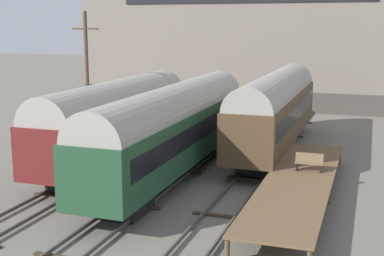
% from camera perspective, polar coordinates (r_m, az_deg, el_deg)
% --- Properties ---
extents(ground_plane, '(200.00, 200.00, 0.00)m').
position_cam_1_polar(ground_plane, '(27.99, -3.51, -6.42)').
color(ground_plane, '#6B665B').
extents(track_left, '(2.60, 60.00, 0.26)m').
position_cam_1_polar(track_left, '(29.72, -11.01, -5.27)').
color(track_left, '#4C4742').
rests_on(track_left, ground).
extents(track_middle, '(2.60, 60.00, 0.26)m').
position_cam_1_polar(track_middle, '(27.95, -3.52, -6.14)').
color(track_middle, '#4C4742').
rests_on(track_middle, ground).
extents(track_right, '(2.60, 60.00, 0.26)m').
position_cam_1_polar(track_right, '(26.71, 4.86, -6.99)').
color(track_right, '#4C4742').
rests_on(track_right, ground).
extents(train_car_green, '(2.99, 18.90, 5.15)m').
position_cam_1_polar(train_car_green, '(29.27, -1.94, 0.31)').
color(train_car_green, black).
rests_on(train_car_green, ground).
extents(train_car_brown, '(3.00, 17.32, 5.26)m').
position_cam_1_polar(train_car_brown, '(35.68, 8.87, 2.24)').
color(train_car_brown, black).
rests_on(train_car_brown, ground).
extents(train_car_maroon, '(3.14, 15.64, 5.12)m').
position_cam_1_polar(train_car_maroon, '(32.15, -8.06, 1.09)').
color(train_car_maroon, black).
rests_on(train_car_maroon, ground).
extents(station_platform, '(3.19, 15.73, 1.04)m').
position_cam_1_polar(station_platform, '(26.26, 11.27, -5.61)').
color(station_platform, brown).
rests_on(station_platform, ground).
extents(bench, '(1.40, 0.40, 0.91)m').
position_cam_1_polar(bench, '(27.78, 12.39, -3.52)').
color(bench, brown).
rests_on(bench, station_platform).
extents(person_worker, '(0.32, 0.32, 1.84)m').
position_cam_1_polar(person_worker, '(26.10, -10.87, -5.35)').
color(person_worker, '#282833').
rests_on(person_worker, ground).
extents(utility_pole, '(1.80, 0.24, 9.17)m').
position_cam_1_polar(utility_pole, '(34.96, -11.10, 4.89)').
color(utility_pole, '#473828').
rests_on(utility_pole, ground).
extents(warehouse_building, '(34.91, 12.86, 19.77)m').
position_cam_1_polar(warehouse_building, '(58.49, 6.97, 12.52)').
color(warehouse_building, '#46403A').
rests_on(warehouse_building, ground).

